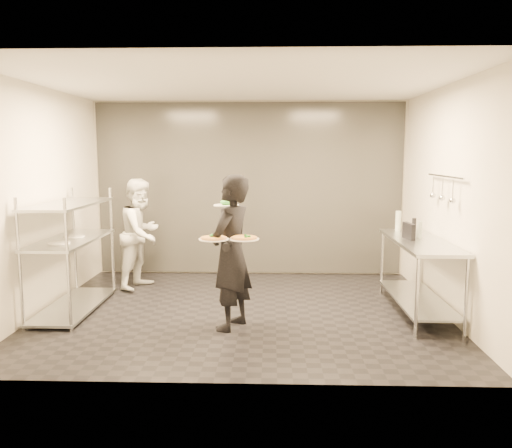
{
  "coord_description": "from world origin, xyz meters",
  "views": [
    {
      "loc": [
        0.36,
        -6.07,
        1.98
      ],
      "look_at": [
        0.17,
        0.07,
        1.1
      ],
      "focal_mm": 35.0,
      "sensor_mm": 36.0,
      "label": 1
    }
  ],
  "objects_px": {
    "chef": "(141,234)",
    "bottle_green": "(398,221)",
    "pos_monitor": "(409,231)",
    "pass_rack": "(71,250)",
    "prep_counter": "(419,264)",
    "pizza_plate_near": "(214,238)",
    "pizza_plate_far": "(244,238)",
    "bottle_dark": "(414,225)",
    "salad_plate": "(226,204)",
    "bottle_clear": "(419,230)",
    "waiter": "(231,253)"
  },
  "relations": [
    {
      "from": "waiter",
      "to": "bottle_clear",
      "type": "height_order",
      "value": "waiter"
    },
    {
      "from": "pass_rack",
      "to": "pizza_plate_far",
      "type": "relative_size",
      "value": 5.07
    },
    {
      "from": "pizza_plate_far",
      "to": "bottle_green",
      "type": "bearing_deg",
      "value": 38.65
    },
    {
      "from": "pizza_plate_near",
      "to": "bottle_clear",
      "type": "distance_m",
      "value": 2.63
    },
    {
      "from": "waiter",
      "to": "pizza_plate_near",
      "type": "xyz_separation_m",
      "value": [
        -0.17,
        -0.2,
        0.2
      ]
    },
    {
      "from": "pizza_plate_far",
      "to": "bottle_green",
      "type": "height_order",
      "value": "bottle_green"
    },
    {
      "from": "chef",
      "to": "salad_plate",
      "type": "bearing_deg",
      "value": -116.72
    },
    {
      "from": "pizza_plate_near",
      "to": "bottle_dark",
      "type": "height_order",
      "value": "bottle_dark"
    },
    {
      "from": "chef",
      "to": "pizza_plate_far",
      "type": "bearing_deg",
      "value": -121.71
    },
    {
      "from": "chef",
      "to": "bottle_dark",
      "type": "distance_m",
      "value": 3.86
    },
    {
      "from": "prep_counter",
      "to": "pizza_plate_near",
      "type": "height_order",
      "value": "pizza_plate_near"
    },
    {
      "from": "pass_rack",
      "to": "pos_monitor",
      "type": "distance_m",
      "value": 4.22
    },
    {
      "from": "chef",
      "to": "bottle_green",
      "type": "relative_size",
      "value": 5.9
    },
    {
      "from": "pos_monitor",
      "to": "bottle_dark",
      "type": "height_order",
      "value": "pos_monitor"
    },
    {
      "from": "prep_counter",
      "to": "pos_monitor",
      "type": "height_order",
      "value": "pos_monitor"
    },
    {
      "from": "prep_counter",
      "to": "pizza_plate_near",
      "type": "xyz_separation_m",
      "value": [
        -2.44,
        -0.8,
        0.44
      ]
    },
    {
      "from": "waiter",
      "to": "bottle_clear",
      "type": "relative_size",
      "value": 8.13
    },
    {
      "from": "pizza_plate_far",
      "to": "bottle_dark",
      "type": "height_order",
      "value": "pizza_plate_far"
    },
    {
      "from": "prep_counter",
      "to": "salad_plate",
      "type": "height_order",
      "value": "salad_plate"
    },
    {
      "from": "bottle_clear",
      "to": "bottle_dark",
      "type": "xyz_separation_m",
      "value": [
        0.08,
        0.5,
        -0.01
      ]
    },
    {
      "from": "chef",
      "to": "pos_monitor",
      "type": "bearing_deg",
      "value": -87.09
    },
    {
      "from": "pass_rack",
      "to": "salad_plate",
      "type": "height_order",
      "value": "pass_rack"
    },
    {
      "from": "pizza_plate_near",
      "to": "salad_plate",
      "type": "distance_m",
      "value": 0.6
    },
    {
      "from": "salad_plate",
      "to": "pos_monitor",
      "type": "height_order",
      "value": "salad_plate"
    },
    {
      "from": "waiter",
      "to": "pizza_plate_far",
      "type": "distance_m",
      "value": 0.37
    },
    {
      "from": "pizza_plate_near",
      "to": "salad_plate",
      "type": "height_order",
      "value": "salad_plate"
    },
    {
      "from": "pass_rack",
      "to": "waiter",
      "type": "relative_size",
      "value": 0.92
    },
    {
      "from": "prep_counter",
      "to": "waiter",
      "type": "height_order",
      "value": "waiter"
    },
    {
      "from": "bottle_clear",
      "to": "bottle_green",
      "type": "bearing_deg",
      "value": 99.61
    },
    {
      "from": "waiter",
      "to": "pizza_plate_far",
      "type": "relative_size",
      "value": 5.52
    },
    {
      "from": "pass_rack",
      "to": "waiter",
      "type": "xyz_separation_m",
      "value": [
        2.06,
        -0.6,
        0.1
      ]
    },
    {
      "from": "pass_rack",
      "to": "chef",
      "type": "bearing_deg",
      "value": 61.45
    },
    {
      "from": "prep_counter",
      "to": "pos_monitor",
      "type": "bearing_deg",
      "value": 148.78
    },
    {
      "from": "pass_rack",
      "to": "bottle_green",
      "type": "xyz_separation_m",
      "value": [
        4.25,
        0.75,
        0.29
      ]
    },
    {
      "from": "pizza_plate_far",
      "to": "bottle_green",
      "type": "xyz_separation_m",
      "value": [
        2.02,
        1.62,
        -0.03
      ]
    },
    {
      "from": "waiter",
      "to": "pos_monitor",
      "type": "relative_size",
      "value": 6.27
    },
    {
      "from": "waiter",
      "to": "chef",
      "type": "height_order",
      "value": "waiter"
    },
    {
      "from": "pos_monitor",
      "to": "bottle_green",
      "type": "relative_size",
      "value": 1.02
    },
    {
      "from": "chef",
      "to": "pizza_plate_near",
      "type": "height_order",
      "value": "chef"
    },
    {
      "from": "salad_plate",
      "to": "pos_monitor",
      "type": "relative_size",
      "value": 1.06
    },
    {
      "from": "pass_rack",
      "to": "bottle_clear",
      "type": "bearing_deg",
      "value": 1.65
    },
    {
      "from": "pizza_plate_near",
      "to": "waiter",
      "type": "bearing_deg",
      "value": 49.22
    },
    {
      "from": "prep_counter",
      "to": "pizza_plate_near",
      "type": "relative_size",
      "value": 5.55
    },
    {
      "from": "prep_counter",
      "to": "pizza_plate_far",
      "type": "distance_m",
      "value": 2.32
    },
    {
      "from": "salad_plate",
      "to": "bottle_green",
      "type": "bearing_deg",
      "value": 25.03
    },
    {
      "from": "pizza_plate_near",
      "to": "bottle_dark",
      "type": "bearing_deg",
      "value": 29.42
    },
    {
      "from": "prep_counter",
      "to": "waiter",
      "type": "xyz_separation_m",
      "value": [
        -2.27,
        -0.61,
        0.25
      ]
    },
    {
      "from": "chef",
      "to": "pizza_plate_near",
      "type": "bearing_deg",
      "value": -127.05
    },
    {
      "from": "pizza_plate_far",
      "to": "waiter",
      "type": "bearing_deg",
      "value": 121.81
    },
    {
      "from": "prep_counter",
      "to": "bottle_dark",
      "type": "relative_size",
      "value": 9.45
    }
  ]
}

